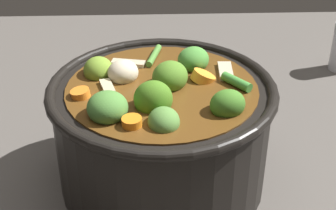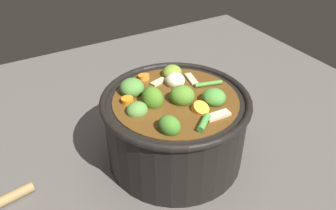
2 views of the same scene
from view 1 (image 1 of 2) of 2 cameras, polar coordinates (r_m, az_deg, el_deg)
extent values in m
plane|color=#514C47|center=(0.63, -0.62, -8.25)|extent=(1.10, 1.10, 0.00)
cylinder|color=black|center=(0.59, -0.66, -3.52)|extent=(0.24, 0.24, 0.13)
torus|color=black|center=(0.56, -0.70, 1.82)|extent=(0.26, 0.26, 0.01)
cylinder|color=#5A3816|center=(0.59, -0.66, -3.11)|extent=(0.21, 0.21, 0.12)
ellipsoid|color=#46791E|center=(0.52, -1.69, 0.68)|extent=(0.04, 0.04, 0.04)
ellipsoid|color=#417925|center=(0.52, 6.73, 0.08)|extent=(0.04, 0.04, 0.03)
ellipsoid|color=#508126|center=(0.56, 0.23, 3.20)|extent=(0.06, 0.06, 0.04)
ellipsoid|color=#55873B|center=(0.50, 0.08, -1.87)|extent=(0.04, 0.03, 0.03)
ellipsoid|color=#488D37|center=(0.60, 2.87, 5.13)|extent=(0.05, 0.05, 0.03)
ellipsoid|color=#4D8438|center=(0.51, -6.84, -0.29)|extent=(0.05, 0.05, 0.03)
ellipsoid|color=olive|center=(0.59, -7.84, 3.88)|extent=(0.04, 0.04, 0.03)
cylinder|color=orange|center=(0.49, -4.09, -2.12)|extent=(0.03, 0.03, 0.01)
cylinder|color=orange|center=(0.58, 3.96, 3.09)|extent=(0.04, 0.04, 0.02)
cylinder|color=orange|center=(0.55, -9.82, 1.14)|extent=(0.02, 0.02, 0.01)
ellipsoid|color=beige|center=(0.58, -5.10, 3.66)|extent=(0.05, 0.05, 0.03)
cylinder|color=#4D8634|center=(0.62, -1.60, 5.59)|extent=(0.05, 0.02, 0.01)
cylinder|color=#439039|center=(0.56, 7.74, 2.56)|extent=(0.04, 0.03, 0.01)
cube|color=beige|center=(0.56, -6.87, 1.99)|extent=(0.03, 0.02, 0.01)
cube|color=#C6B695|center=(0.61, -4.50, 4.72)|extent=(0.02, 0.04, 0.01)
cube|color=beige|center=(0.59, 6.50, 3.81)|extent=(0.04, 0.02, 0.01)
camera|label=2|loc=(0.49, 65.97, 20.66)|focal=37.18mm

